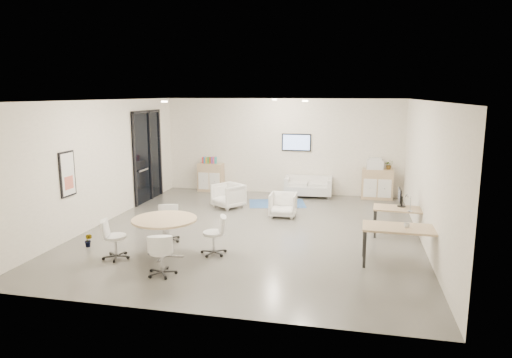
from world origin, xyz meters
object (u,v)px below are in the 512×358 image
object	(u,v)px
round_table	(165,222)
armchair_left	(228,195)
loveseat	(308,187)
desk_rear	(402,211)
sideboard_left	(211,177)
desk_front	(401,231)
armchair_right	(283,204)
sideboard_right	(377,184)

from	to	relation	value
round_table	armchair_left	bearing A→B (deg)	87.90
loveseat	armchair_left	world-z (taller)	armchair_left
desk_rear	round_table	distance (m)	5.54
sideboard_left	desk_front	world-z (taller)	sideboard_left
sideboard_left	loveseat	bearing A→B (deg)	-2.32
armchair_right	round_table	bearing A→B (deg)	-119.25
loveseat	round_table	size ratio (longest dim) A/B	1.16
sideboard_right	loveseat	world-z (taller)	sideboard_right
sideboard_left	desk_rear	distance (m)	7.20
sideboard_left	desk_rear	size ratio (longest dim) A/B	0.72
round_table	sideboard_right	bearing A→B (deg)	54.76
armchair_left	desk_front	bearing A→B (deg)	-3.94
armchair_left	round_table	xyz separation A→B (m)	(-0.16, -4.29, 0.34)
loveseat	armchair_right	bearing A→B (deg)	-101.10
desk_rear	sideboard_left	bearing A→B (deg)	150.59
sideboard_left	round_table	world-z (taller)	sideboard_left
loveseat	desk_front	size ratio (longest dim) A/B	1.04
armchair_right	sideboard_left	bearing A→B (deg)	135.33
sideboard_left	loveseat	distance (m)	3.42
loveseat	round_table	bearing A→B (deg)	-112.48
sideboard_right	armchair_right	distance (m)	3.85
armchair_right	desk_front	size ratio (longest dim) A/B	0.49
loveseat	round_table	distance (m)	6.74
sideboard_right	loveseat	xyz separation A→B (m)	(-2.20, -0.13, -0.17)
desk_front	round_table	distance (m)	4.78
armchair_left	desk_rear	size ratio (longest dim) A/B	0.58
desk_rear	round_table	xyz separation A→B (m)	(-4.94, -2.50, 0.12)
desk_rear	desk_front	bearing A→B (deg)	-91.94
armchair_left	round_table	world-z (taller)	round_table
sideboard_left	armchair_right	distance (m)	4.11
round_table	loveseat	bearing A→B (deg)	69.64
armchair_right	desk_rear	bearing A→B (deg)	-21.70
sideboard_right	desk_rear	distance (m)	3.95
armchair_right	round_table	world-z (taller)	round_table
sideboard_left	desk_front	distance (m)	8.30
sideboard_right	armchair_right	xyz separation A→B (m)	(-2.63, -2.81, -0.12)
desk_rear	loveseat	bearing A→B (deg)	128.21
desk_front	sideboard_left	bearing A→B (deg)	135.84
loveseat	desk_rear	world-z (taller)	desk_rear
sideboard_right	loveseat	size ratio (longest dim) A/B	0.63
desk_front	round_table	bearing A→B (deg)	-172.31
armchair_left	round_table	size ratio (longest dim) A/B	0.59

